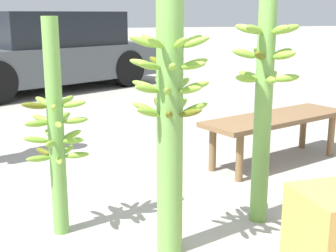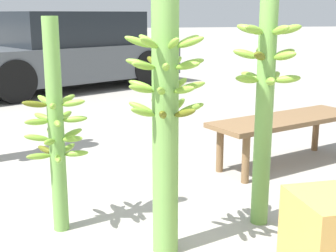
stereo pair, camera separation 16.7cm
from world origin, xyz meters
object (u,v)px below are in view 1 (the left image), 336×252
market_bench (276,122)px  parked_car (43,52)px  banana_stalk_left (56,130)px  banana_stalk_center (170,96)px  banana_stalk_right (264,82)px

market_bench → parked_car: 5.20m
banana_stalk_left → market_bench: size_ratio=0.85×
banana_stalk_center → parked_car: (-0.45, 6.12, -0.24)m
market_bench → parked_car: size_ratio=0.34×
banana_stalk_center → market_bench: banana_stalk_center is taller
banana_stalk_right → parked_car: bearing=100.6°
banana_stalk_left → market_bench: (1.90, 0.84, -0.27)m
banana_stalk_left → market_bench: banana_stalk_left is taller
banana_stalk_center → market_bench: 1.89m
banana_stalk_right → parked_car: size_ratio=0.39×
parked_car → market_bench: bearing=171.3°
banana_stalk_right → market_bench: size_ratio=1.14×
banana_stalk_left → banana_stalk_right: size_ratio=0.75×
banana_stalk_left → market_bench: 2.09m
banana_stalk_left → banana_stalk_center: bearing=-35.5°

